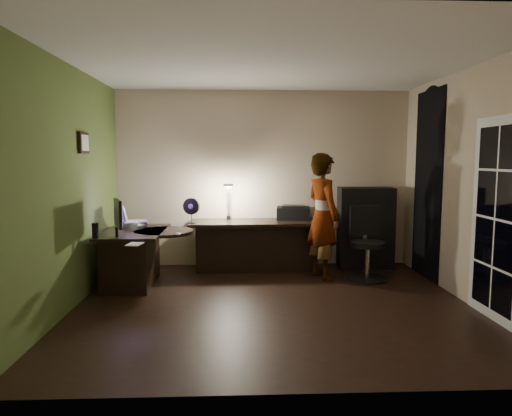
{
  "coord_description": "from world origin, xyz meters",
  "views": [
    {
      "loc": [
        -0.41,
        -5.06,
        1.67
      ],
      "look_at": [
        -0.15,
        1.05,
        1.0
      ],
      "focal_mm": 32.0,
      "sensor_mm": 36.0,
      "label": 1
    }
  ],
  "objects_px": {
    "desk_left": "(135,258)",
    "office_chair": "(368,244)",
    "monitor": "(117,224)",
    "person": "(323,216)",
    "cabinet": "(365,227)",
    "desk_right": "(256,246)"
  },
  "relations": [
    {
      "from": "desk_right",
      "to": "monitor",
      "type": "relative_size",
      "value": 3.83
    },
    {
      "from": "monitor",
      "to": "office_chair",
      "type": "bearing_deg",
      "value": -10.17
    },
    {
      "from": "desk_left",
      "to": "monitor",
      "type": "height_order",
      "value": "monitor"
    },
    {
      "from": "desk_left",
      "to": "monitor",
      "type": "relative_size",
      "value": 2.44
    },
    {
      "from": "person",
      "to": "cabinet",
      "type": "bearing_deg",
      "value": -71.35
    },
    {
      "from": "cabinet",
      "to": "monitor",
      "type": "distance_m",
      "value": 3.69
    },
    {
      "from": "office_chair",
      "to": "person",
      "type": "xyz_separation_m",
      "value": [
        -0.6,
        0.13,
        0.37
      ]
    },
    {
      "from": "desk_left",
      "to": "office_chair",
      "type": "distance_m",
      "value": 3.14
    },
    {
      "from": "cabinet",
      "to": "person",
      "type": "relative_size",
      "value": 0.7
    },
    {
      "from": "monitor",
      "to": "desk_right",
      "type": "bearing_deg",
      "value": 14.51
    },
    {
      "from": "office_chair",
      "to": "desk_left",
      "type": "bearing_deg",
      "value": -174.71
    },
    {
      "from": "desk_left",
      "to": "person",
      "type": "bearing_deg",
      "value": 5.36
    },
    {
      "from": "desk_left",
      "to": "cabinet",
      "type": "relative_size",
      "value": 1.02
    },
    {
      "from": "office_chair",
      "to": "desk_right",
      "type": "bearing_deg",
      "value": 160.99
    },
    {
      "from": "desk_right",
      "to": "cabinet",
      "type": "relative_size",
      "value": 1.61
    },
    {
      "from": "monitor",
      "to": "person",
      "type": "height_order",
      "value": "person"
    },
    {
      "from": "desk_left",
      "to": "monitor",
      "type": "distance_m",
      "value": 0.73
    },
    {
      "from": "desk_right",
      "to": "monitor",
      "type": "bearing_deg",
      "value": -145.09
    },
    {
      "from": "monitor",
      "to": "person",
      "type": "relative_size",
      "value": 0.3
    },
    {
      "from": "desk_right",
      "to": "cabinet",
      "type": "height_order",
      "value": "cabinet"
    },
    {
      "from": "desk_left",
      "to": "cabinet",
      "type": "height_order",
      "value": "cabinet"
    },
    {
      "from": "monitor",
      "to": "office_chair",
      "type": "relative_size",
      "value": 0.51
    }
  ]
}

